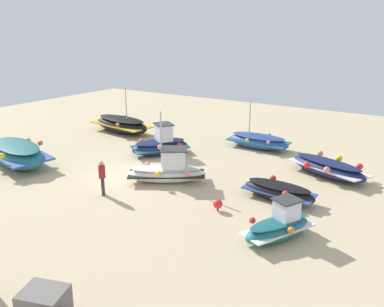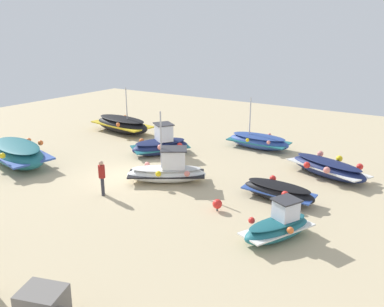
# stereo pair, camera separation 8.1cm
# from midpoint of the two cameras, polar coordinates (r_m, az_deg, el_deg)

# --- Properties ---
(ground_plane) EXTENTS (49.68, 49.68, 0.00)m
(ground_plane) POSITION_cam_midpoint_polar(r_m,az_deg,el_deg) (21.41, -9.41, -3.42)
(ground_plane) COLOR #C6B289
(fishing_boat_0) EXTENTS (3.37, 3.99, 2.06)m
(fishing_boat_0) POSITION_cam_midpoint_polar(r_m,az_deg,el_deg) (24.89, -4.52, 1.33)
(fishing_boat_0) COLOR navy
(fishing_boat_0) RESTS_ON ground_plane
(fishing_boat_1) EXTENTS (5.66, 2.79, 3.59)m
(fishing_boat_1) POSITION_cam_midpoint_polar(r_m,az_deg,el_deg) (30.78, -10.26, 4.27)
(fishing_boat_1) COLOR black
(fishing_boat_1) RESTS_ON ground_plane
(fishing_boat_2) EXTENTS (4.34, 2.16, 3.45)m
(fishing_boat_2) POSITION_cam_midpoint_polar(r_m,az_deg,el_deg) (26.52, 9.89, 1.82)
(fishing_boat_2) COLOR #2D4C9E
(fishing_boat_2) RESTS_ON ground_plane
(fishing_boat_3) EXTENTS (4.22, 3.44, 3.79)m
(fishing_boat_3) POSITION_cam_midpoint_polar(r_m,az_deg,el_deg) (20.30, -3.49, -2.56)
(fishing_boat_3) COLOR white
(fishing_boat_3) RESTS_ON ground_plane
(fishing_boat_4) EXTENTS (5.79, 3.49, 1.39)m
(fishing_boat_4) POSITION_cam_midpoint_polar(r_m,az_deg,el_deg) (25.02, -24.32, 0.04)
(fishing_boat_4) COLOR #1E6670
(fishing_boat_4) RESTS_ON ground_plane
(fishing_boat_5) EXTENTS (4.84, 3.30, 1.07)m
(fishing_boat_5) POSITION_cam_midpoint_polar(r_m,az_deg,el_deg) (22.35, 19.54, -1.99)
(fishing_boat_5) COLOR navy
(fishing_boat_5) RESTS_ON ground_plane
(fishing_boat_6) EXTENTS (2.38, 3.26, 1.61)m
(fishing_boat_6) POSITION_cam_midpoint_polar(r_m,az_deg,el_deg) (15.28, 12.78, -10.47)
(fishing_boat_6) COLOR #1E6670
(fishing_boat_6) RESTS_ON ground_plane
(fishing_boat_7) EXTENTS (3.55, 1.77, 0.91)m
(fishing_boat_7) POSITION_cam_midpoint_polar(r_m,az_deg,el_deg) (18.62, 12.76, -5.48)
(fishing_boat_7) COLOR black
(fishing_boat_7) RESTS_ON ground_plane
(person_walking) EXTENTS (0.32, 0.32, 1.75)m
(person_walking) POSITION_cam_midpoint_polar(r_m,az_deg,el_deg) (18.98, -13.06, -3.18)
(person_walking) COLOR #2D2D38
(person_walking) RESTS_ON ground_plane
(mooring_buoy_0) EXTENTS (0.43, 0.43, 0.55)m
(mooring_buoy_0) POSITION_cam_midpoint_polar(r_m,az_deg,el_deg) (17.17, 3.90, -7.46)
(mooring_buoy_0) COLOR #3F3F42
(mooring_buoy_0) RESTS_ON ground_plane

